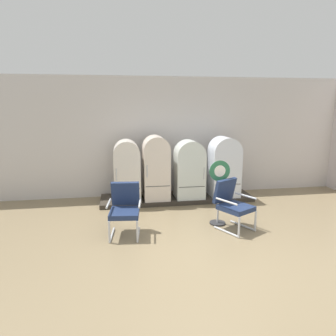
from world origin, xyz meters
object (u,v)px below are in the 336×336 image
at_px(armchair_left, 125,207).
at_px(sign_stand, 219,196).
at_px(refrigerator_2, 189,168).
at_px(refrigerator_3, 224,165).
at_px(armchair_right, 232,202).
at_px(refrigerator_0, 127,169).
at_px(refrigerator_1, 156,166).

relative_size(armchair_left, sign_stand, 0.73).
relative_size(refrigerator_2, refrigerator_3, 0.96).
xyz_separation_m(armchair_right, sign_stand, (-0.19, 0.25, 0.07)).
xyz_separation_m(refrigerator_0, armchair_right, (1.95, -1.83, -0.34)).
distance_m(armchair_left, sign_stand, 1.86).
relative_size(refrigerator_2, sign_stand, 1.09).
distance_m(refrigerator_0, refrigerator_3, 2.41).
relative_size(refrigerator_0, refrigerator_1, 0.94).
distance_m(refrigerator_1, sign_stand, 1.95).
xyz_separation_m(refrigerator_0, armchair_left, (-0.09, -1.76, -0.34)).
bearing_deg(refrigerator_1, sign_stand, -56.61).
height_order(refrigerator_1, armchair_left, refrigerator_1).
height_order(refrigerator_2, sign_stand, refrigerator_2).
bearing_deg(refrigerator_3, sign_stand, -112.72).
height_order(refrigerator_2, armchair_left, refrigerator_2).
bearing_deg(armchair_right, refrigerator_1, 123.98).
bearing_deg(armchair_right, refrigerator_0, 136.71).
xyz_separation_m(armchair_left, armchair_right, (2.04, -0.07, 0.00)).
relative_size(refrigerator_0, sign_stand, 1.11).
xyz_separation_m(refrigerator_3, armchair_right, (-0.47, -1.82, -0.36)).
bearing_deg(refrigerator_2, armchair_left, -133.10).
relative_size(refrigerator_1, refrigerator_3, 1.03).
relative_size(refrigerator_1, refrigerator_2, 1.08).
bearing_deg(armchair_left, refrigerator_3, 34.88).
bearing_deg(refrigerator_2, sign_stand, -81.22).
distance_m(refrigerator_0, armchair_left, 1.80).
relative_size(refrigerator_2, armchair_left, 1.48).
xyz_separation_m(armchair_left, sign_stand, (1.85, 0.18, 0.07)).
height_order(refrigerator_0, armchair_left, refrigerator_0).
height_order(refrigerator_0, refrigerator_1, refrigerator_1).
bearing_deg(sign_stand, refrigerator_3, 67.28).
distance_m(refrigerator_3, armchair_right, 1.91).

